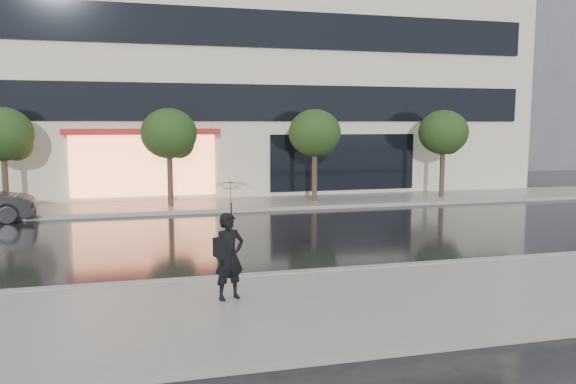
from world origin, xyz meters
name	(u,v)px	position (x,y,z in m)	size (l,w,h in m)	color
ground	(316,264)	(0.00, 0.00, 0.00)	(120.00, 120.00, 0.00)	black
sidewalk_near	(368,303)	(0.00, -3.25, 0.06)	(60.00, 4.50, 0.12)	slate
sidewalk_far	(244,204)	(0.00, 10.25, 0.06)	(60.00, 3.50, 0.12)	slate
curb_near	(330,272)	(0.00, -1.00, 0.07)	(60.00, 0.25, 0.14)	gray
curb_far	(252,210)	(0.00, 8.50, 0.07)	(60.00, 0.25, 0.14)	gray
office_building	(217,17)	(0.00, 17.97, 9.00)	(30.00, 12.76, 18.00)	beige
bg_building_right	(520,67)	(26.00, 28.00, 8.00)	(12.00, 12.00, 16.00)	#4C4C54
tree_far_west	(5,136)	(-8.94, 10.03, 2.92)	(2.20, 2.20, 3.99)	#33261C
tree_mid_west	(171,135)	(-2.94, 10.03, 2.92)	(2.20, 2.20, 3.99)	#33261C
tree_mid_east	(316,135)	(3.06, 10.03, 2.92)	(2.20, 2.20, 3.99)	#33261C
tree_far_east	(444,134)	(9.06, 10.03, 2.92)	(2.20, 2.20, 3.99)	#33261C
pedestrian_with_umbrella	(230,224)	(-2.45, -2.53, 1.54)	(1.08, 1.09, 2.23)	black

